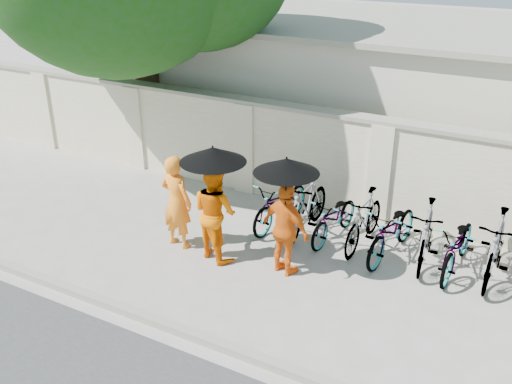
% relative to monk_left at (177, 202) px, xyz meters
% --- Properties ---
extents(ground, '(80.00, 80.00, 0.00)m').
position_rel_monk_left_xyz_m(ground, '(0.91, -0.40, -0.88)').
color(ground, '#A6A299').
extents(kerb, '(40.00, 0.16, 0.12)m').
position_rel_monk_left_xyz_m(kerb, '(0.91, -2.10, -0.82)').
color(kerb, gray).
rests_on(kerb, ground).
extents(compound_wall, '(20.00, 0.30, 2.00)m').
position_rel_monk_left_xyz_m(compound_wall, '(1.91, 2.80, 0.12)').
color(compound_wall, beige).
rests_on(compound_wall, ground).
extents(building_behind, '(14.00, 6.00, 3.20)m').
position_rel_monk_left_xyz_m(building_behind, '(2.91, 6.60, 0.72)').
color(building_behind, beige).
rests_on(building_behind, ground).
extents(monk_left, '(0.68, 0.49, 1.77)m').
position_rel_monk_left_xyz_m(monk_left, '(0.00, 0.00, 0.00)').
color(monk_left, orange).
rests_on(monk_left, ground).
extents(monk_center, '(1.02, 0.90, 1.75)m').
position_rel_monk_left_xyz_m(monk_center, '(0.81, -0.00, -0.01)').
color(monk_center, orange).
rests_on(monk_center, ground).
extents(parasol_center, '(1.12, 1.12, 1.11)m').
position_rel_monk_left_xyz_m(parasol_center, '(0.86, -0.08, 1.09)').
color(parasol_center, black).
rests_on(parasol_center, ground).
extents(monk_right, '(1.04, 0.67, 1.64)m').
position_rel_monk_left_xyz_m(monk_right, '(2.13, 0.09, -0.06)').
color(monk_right, orange).
rests_on(monk_right, ground).
extents(parasol_right, '(1.05, 1.05, 1.18)m').
position_rel_monk_left_xyz_m(parasol_right, '(2.15, 0.01, 1.11)').
color(parasol_right, black).
rests_on(parasol_right, ground).
extents(bike_0, '(0.84, 1.89, 0.96)m').
position_rel_monk_left_xyz_m(bike_0, '(1.31, 1.59, -0.40)').
color(bike_0, gray).
rests_on(bike_0, ground).
extents(bike_1, '(0.56, 1.90, 1.14)m').
position_rel_monk_left_xyz_m(bike_1, '(1.88, 1.52, -0.31)').
color(bike_1, gray).
rests_on(bike_1, ground).
extents(bike_2, '(0.76, 1.71, 0.87)m').
position_rel_monk_left_xyz_m(bike_2, '(2.44, 1.59, -0.45)').
color(bike_2, gray).
rests_on(bike_2, ground).
extents(bike_3, '(0.57, 1.78, 1.06)m').
position_rel_monk_left_xyz_m(bike_3, '(3.00, 1.58, -0.35)').
color(bike_3, gray).
rests_on(bike_3, ground).
extents(bike_4, '(0.91, 1.96, 0.99)m').
position_rel_monk_left_xyz_m(bike_4, '(3.56, 1.49, -0.39)').
color(bike_4, gray).
rests_on(bike_4, ground).
extents(bike_5, '(0.71, 1.85, 1.08)m').
position_rel_monk_left_xyz_m(bike_5, '(4.12, 1.57, -0.34)').
color(bike_5, gray).
rests_on(bike_5, ground).
extents(bike_6, '(0.75, 1.85, 0.95)m').
position_rel_monk_left_xyz_m(bike_6, '(4.68, 1.52, -0.41)').
color(bike_6, gray).
rests_on(bike_6, ground).
extents(bike_7, '(0.58, 1.92, 1.15)m').
position_rel_monk_left_xyz_m(bike_7, '(5.24, 1.60, -0.31)').
color(bike_7, gray).
rests_on(bike_7, ground).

